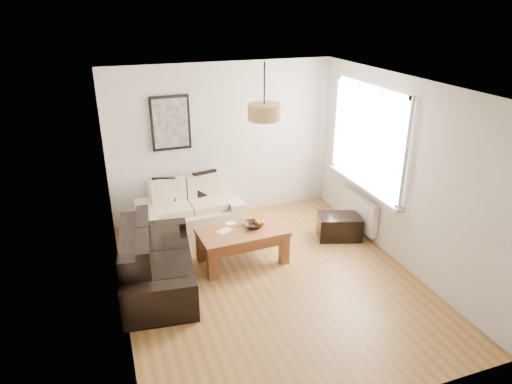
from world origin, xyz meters
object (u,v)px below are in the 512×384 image
object	(u,v)px
ottoman	(339,227)
loveseat_cream	(189,208)
sofa_leather	(157,259)
coffee_table	(242,246)

from	to	relation	value
ottoman	loveseat_cream	bearing A→B (deg)	154.65
loveseat_cream	sofa_leather	bearing A→B (deg)	-120.23
sofa_leather	loveseat_cream	bearing A→B (deg)	-20.70
coffee_table	sofa_leather	bearing A→B (deg)	-171.56
loveseat_cream	sofa_leather	size ratio (longest dim) A/B	0.90
coffee_table	ottoman	bearing A→B (deg)	5.65
sofa_leather	ottoman	bearing A→B (deg)	-76.56
sofa_leather	ottoman	distance (m)	2.91
loveseat_cream	coffee_table	world-z (taller)	loveseat_cream
loveseat_cream	ottoman	xyz separation A→B (m)	(2.17, -1.03, -0.21)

